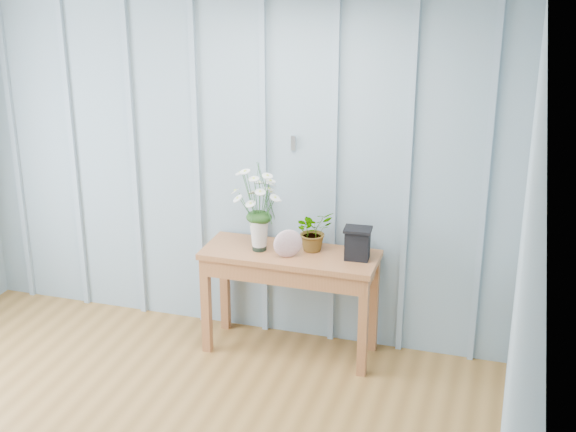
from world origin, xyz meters
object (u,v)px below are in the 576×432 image
(carved_box, at_px, (357,243))
(daisy_vase, at_px, (259,197))
(sideboard, at_px, (290,268))
(felt_disc_vessel, at_px, (288,244))

(carved_box, bearing_deg, daisy_vase, -176.31)
(sideboard, height_order, felt_disc_vessel, felt_disc_vessel)
(daisy_vase, bearing_deg, sideboard, 5.84)
(daisy_vase, height_order, felt_disc_vessel, daisy_vase)
(felt_disc_vessel, bearing_deg, sideboard, 67.12)
(sideboard, bearing_deg, daisy_vase, -174.16)
(sideboard, distance_m, felt_disc_vessel, 0.23)
(daisy_vase, distance_m, felt_disc_vessel, 0.37)
(sideboard, distance_m, daisy_vase, 0.54)
(sideboard, height_order, carved_box, carved_box)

